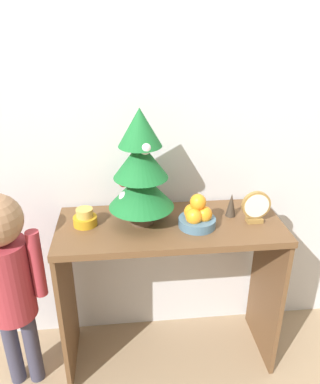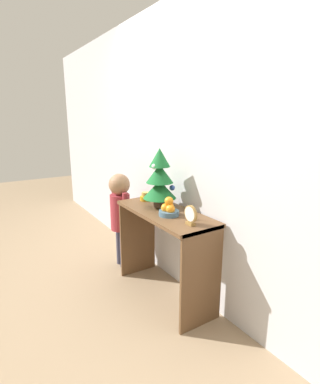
# 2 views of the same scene
# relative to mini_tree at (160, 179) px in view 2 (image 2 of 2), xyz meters

# --- Properties ---
(ground_plane) EXTENTS (12.00, 12.00, 0.00)m
(ground_plane) POSITION_rel_mini_tree_xyz_m (0.12, -0.23, -1.03)
(ground_plane) COLOR #997F60
(back_wall) EXTENTS (7.00, 0.05, 2.50)m
(back_wall) POSITION_rel_mini_tree_xyz_m (0.12, 0.23, 0.22)
(back_wall) COLOR silver
(back_wall) RESTS_ON ground_plane
(console_table) EXTENTS (1.00, 0.41, 0.78)m
(console_table) POSITION_rel_mini_tree_xyz_m (0.12, -0.03, -0.45)
(console_table) COLOR brown
(console_table) RESTS_ON ground_plane
(mini_tree) EXTENTS (0.28, 0.28, 0.51)m
(mini_tree) POSITION_rel_mini_tree_xyz_m (0.00, 0.00, 0.00)
(mini_tree) COLOR #4C3828
(mini_tree) RESTS_ON console_table
(fruit_bowl) EXTENTS (0.16, 0.16, 0.15)m
(fruit_bowl) POSITION_rel_mini_tree_xyz_m (0.24, -0.06, -0.20)
(fruit_bowl) COLOR #476B84
(fruit_bowl) RESTS_ON console_table
(singing_bowl) EXTENTS (0.10, 0.10, 0.08)m
(singing_bowl) POSITION_rel_mini_tree_xyz_m (-0.25, 0.00, -0.22)
(singing_bowl) COLOR #B78419
(singing_bowl) RESTS_ON console_table
(desk_clock) EXTENTS (0.13, 0.04, 0.15)m
(desk_clock) POSITION_rel_mini_tree_xyz_m (0.50, -0.05, -0.18)
(desk_clock) COLOR olive
(desk_clock) RESTS_ON console_table
(figurine) EXTENTS (0.05, 0.05, 0.11)m
(figurine) POSITION_rel_mini_tree_xyz_m (0.41, 0.02, -0.19)
(figurine) COLOR #382D23
(figurine) RESTS_ON console_table
(child_figure) EXTENTS (0.31, 0.21, 0.99)m
(child_figure) POSITION_rel_mini_tree_xyz_m (-0.58, -0.11, -0.39)
(child_figure) COLOR #38384C
(child_figure) RESTS_ON ground_plane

